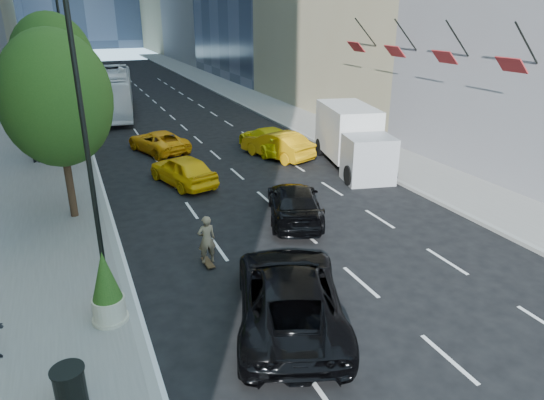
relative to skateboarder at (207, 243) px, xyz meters
name	(u,v)px	position (x,y,z in m)	size (l,w,h in m)	color
ground	(333,288)	(3.20, -3.00, -0.85)	(160.00, 160.00, 0.00)	black
sidewalk_left	(39,122)	(-5.80, 27.00, -0.77)	(6.00, 120.00, 0.15)	slate
sidewalk_right	(265,105)	(13.20, 27.00, -0.77)	(4.00, 120.00, 0.15)	slate
lamp_near	(86,95)	(-3.12, 1.00, 4.96)	(2.13, 0.22, 10.00)	black
lamp_far	(67,51)	(-3.12, 19.00, 4.96)	(2.13, 0.22, 10.00)	black
tree_near	(56,99)	(-4.00, 6.00, 4.12)	(4.20, 4.20, 7.46)	black
tree_mid	(53,65)	(-4.00, 16.00, 4.47)	(4.50, 4.50, 7.99)	black
tree_far	(54,58)	(-4.00, 29.00, 3.78)	(3.90, 3.90, 6.92)	black
traffic_signal	(63,55)	(-3.20, 37.00, 3.39)	(2.48, 0.53, 5.20)	black
facade_flags	(421,50)	(13.84, 7.00, 5.34)	(1.85, 13.30, 2.05)	black
skateboarder	(207,243)	(0.00, 0.00, 0.00)	(0.62, 0.41, 1.70)	brown
black_sedan_lincoln	(290,295)	(1.20, -4.00, -0.01)	(2.79, 6.04, 1.68)	black
black_sedan_mercedes	(294,203)	(4.40, 2.38, -0.11)	(2.07, 5.09, 1.48)	black
taxi_a	(183,170)	(1.20, 8.50, -0.09)	(1.78, 4.43, 1.51)	yellow
taxi_b	(277,145)	(7.40, 11.00, -0.06)	(1.67, 4.79, 1.58)	orange
taxi_c	(158,141)	(1.20, 15.00, -0.19)	(2.19, 4.74, 1.32)	#FFA90D
taxi_d	(267,139)	(7.40, 12.50, -0.09)	(2.12, 5.21, 1.51)	yellow
city_bus	(112,92)	(0.00, 28.24, 0.97)	(3.06, 13.07, 3.64)	white
box_truck	(352,138)	(10.47, 7.75, 0.80)	(3.88, 7.14, 3.24)	#B9B9B9
pedestrian_b	(35,147)	(-5.62, 15.00, 0.16)	(1.01, 0.42, 1.72)	black
trash_can	(70,389)	(-4.47, -5.20, -0.21)	(0.65, 0.65, 0.98)	black
planter_shrub	(106,288)	(-3.40, -2.21, 0.30)	(0.88, 0.88, 2.11)	#BCB69C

